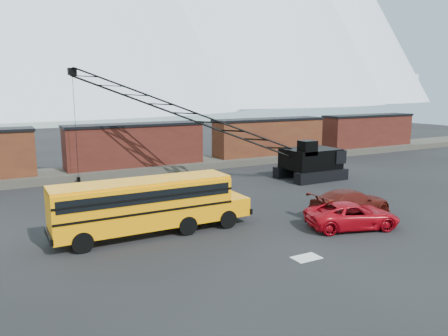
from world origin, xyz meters
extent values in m
plane|color=black|center=(0.00, 0.00, 0.00)|extent=(160.00, 160.00, 0.00)
cone|color=white|center=(260.00, 285.00, 72.00)|extent=(220.00, 220.00, 150.00)
cube|color=white|center=(0.00, 340.00, 12.00)|extent=(800.00, 80.00, 24.00)
cube|color=#4E4940|center=(0.00, 22.00, 0.35)|extent=(120.00, 5.00, 0.70)
cube|color=black|center=(-11.80, 22.00, 1.00)|extent=(2.20, 2.40, 0.60)
cube|color=#4A1B14|center=(0.00, 22.00, 2.70)|extent=(13.50, 2.90, 4.00)
cube|color=black|center=(0.00, 22.00, 4.75)|extent=(13.70, 3.10, 0.25)
cube|color=black|center=(-4.20, 22.00, 1.00)|extent=(2.20, 2.40, 0.60)
cube|color=black|center=(4.20, 22.00, 1.00)|extent=(2.20, 2.40, 0.60)
cube|color=#401A12|center=(16.00, 22.00, 2.70)|extent=(13.50, 2.90, 4.00)
cube|color=black|center=(16.00, 22.00, 4.75)|extent=(13.70, 3.10, 0.25)
cube|color=black|center=(11.80, 22.00, 1.00)|extent=(2.20, 2.40, 0.60)
cube|color=black|center=(20.20, 22.00, 1.00)|extent=(2.20, 2.40, 0.60)
cube|color=#4A1B14|center=(32.00, 22.00, 2.70)|extent=(13.50, 2.90, 4.00)
cube|color=black|center=(32.00, 22.00, 4.75)|extent=(13.70, 3.10, 0.25)
cube|color=black|center=(27.80, 22.00, 1.00)|extent=(2.20, 2.40, 0.60)
cube|color=black|center=(36.20, 22.00, 1.00)|extent=(2.20, 2.40, 0.60)
cube|color=silver|center=(0.50, -4.00, 0.01)|extent=(1.40, 0.90, 0.02)
cube|color=#FC9705|center=(-5.44, 3.13, 1.80)|extent=(10.00, 2.50, 2.50)
cube|color=#FC9705|center=(0.16, 3.13, 1.10)|extent=(1.60, 2.30, 1.10)
cube|color=#FC9705|center=(-5.44, 3.13, 3.10)|extent=(10.00, 2.30, 0.18)
cube|color=black|center=(-5.44, 1.87, 2.50)|extent=(9.60, 0.05, 0.65)
cube|color=black|center=(-5.44, 4.39, 2.50)|extent=(9.60, 0.05, 0.65)
cube|color=black|center=(1.01, 3.13, 0.80)|extent=(0.15, 2.45, 0.35)
cube|color=black|center=(-10.49, 3.13, 0.80)|extent=(0.15, 2.50, 0.35)
cylinder|color=black|center=(-9.04, 1.98, 0.55)|extent=(1.10, 0.35, 1.10)
cylinder|color=black|center=(-9.04, 4.28, 0.55)|extent=(1.10, 0.35, 1.10)
cylinder|color=black|center=(-3.24, 1.98, 0.55)|extent=(1.10, 0.35, 1.10)
cylinder|color=black|center=(-3.24, 4.28, 0.55)|extent=(1.10, 0.35, 1.10)
cylinder|color=black|center=(-0.64, 1.98, 0.55)|extent=(1.10, 0.35, 1.10)
cylinder|color=black|center=(-0.64, 4.28, 0.55)|extent=(1.10, 0.35, 1.10)
imported|color=#B10814|center=(5.93, -1.56, 0.77)|extent=(6.08, 4.13, 1.55)
imported|color=#4E130E|center=(7.78, 0.50, 0.86)|extent=(5.98, 2.56, 1.72)
cube|color=black|center=(13.24, 9.56, 0.50)|extent=(5.50, 1.00, 1.00)
cube|color=black|center=(13.24, 12.76, 0.50)|extent=(5.50, 1.00, 1.00)
cube|color=black|center=(13.24, 11.16, 1.90)|extent=(4.80, 3.60, 1.80)
cube|color=black|center=(15.24, 11.16, 2.10)|extent=(1.20, 3.80, 1.20)
cube|color=black|center=(11.84, 9.96, 3.10)|extent=(1.40, 1.20, 1.30)
cube|color=black|center=(11.84, 9.41, 3.10)|extent=(1.20, 0.06, 0.90)
cube|color=black|center=(-6.11, 19.01, 9.65)|extent=(0.70, 0.50, 0.60)
cylinder|color=black|center=(-6.11, 19.01, 4.83)|extent=(0.04, 0.04, 9.35)
cube|color=black|center=(-6.11, 19.01, 0.35)|extent=(0.25, 0.25, 0.50)
camera|label=1|loc=(-12.81, -19.93, 8.19)|focal=35.00mm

